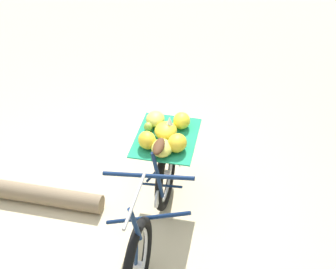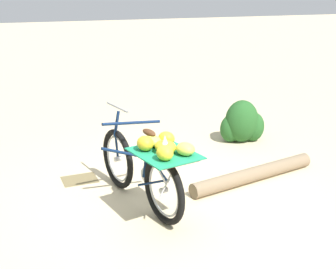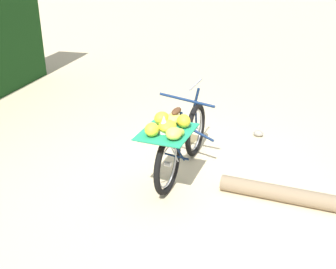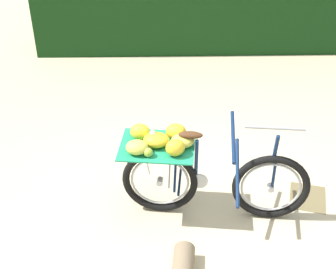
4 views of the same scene
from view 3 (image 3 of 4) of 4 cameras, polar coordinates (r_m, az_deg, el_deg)
The scene contains 5 objects.
ground_plane at distance 5.16m, azimuth 2.82°, elevation -6.18°, with size 60.00×60.00×0.00m, color beige.
bicycle at distance 4.96m, azimuth 1.47°, elevation -0.63°, with size 0.80×1.80×1.03m.
fallen_log at distance 4.86m, azimuth 18.33°, elevation -8.32°, with size 0.18×0.18×1.89m, color #7F6B51.
path_stone at distance 6.43m, azimuth 12.35°, elevation 0.15°, with size 0.15×0.12×0.09m, color gray.
leaf_litter_patch at distance 6.26m, azimuth 2.14°, elevation -0.41°, with size 0.44×0.36×0.01m, color olive.
Camera 3 is at (-2.09, 3.93, 2.60)m, focal length 44.19 mm.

